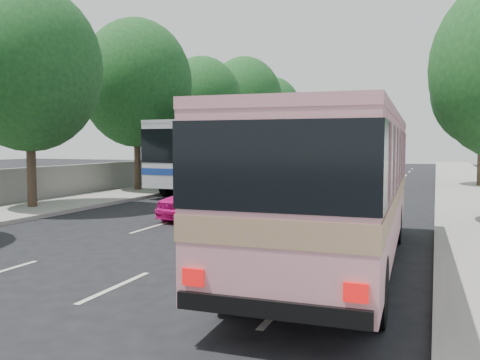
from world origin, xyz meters
The scene contains 15 objects.
ground centered at (0.00, 0.00, 0.00)m, with size 120.00×120.00×0.00m, color black.
sidewalk_left centered at (-8.50, 20.00, 0.07)m, with size 4.00×90.00×0.15m, color #9E998E.
sidewalk_right centered at (8.50, 20.00, 0.06)m, with size 4.00×90.00×0.12m, color #9E998E.
low_wall centered at (-10.30, 20.00, 0.90)m, with size 0.30×90.00×1.50m, color #9E998E.
tree_left_b centered at (-8.42, 5.94, 5.82)m, with size 5.70×5.70×8.88m.
tree_left_c centered at (-8.62, 13.94, 6.12)m, with size 6.00×6.00×9.35m.
tree_left_d centered at (-8.52, 21.94, 5.63)m, with size 5.52×5.52×8.60m.
tree_left_e centered at (-8.42, 29.94, 6.43)m, with size 6.30×6.30×9.82m.
tree_left_f centered at (-8.62, 37.94, 6.00)m, with size 5.88×5.88×9.16m.
pink_bus centered at (4.50, 1.07, 2.03)m, with size 2.91×10.28×3.26m.
pink_taxi centered at (-1.22, 6.70, 0.74)m, with size 1.74×4.33×1.48m, color #FF169B.
white_pickup centered at (-2.10, 11.58, 0.82)m, with size 2.31×5.68×1.65m, color silver.
tour_coach_front centered at (-4.50, 16.84, 2.25)m, with size 3.83×12.71×3.75m.
tour_coach_rear centered at (-4.63, 30.44, 2.00)m, with size 3.70×11.33×3.33m.
taxi_roof_sign centered at (-1.22, 6.70, 1.57)m, with size 0.55×0.18×0.18m, color silver.
Camera 1 is at (6.49, -9.78, 2.67)m, focal length 38.00 mm.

